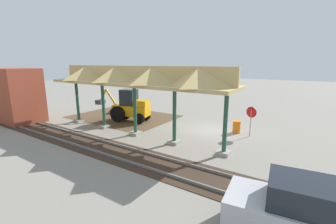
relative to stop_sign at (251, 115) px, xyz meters
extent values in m
plane|color=gray|center=(2.75, 0.19, -1.53)|extent=(120.00, 120.00, 0.00)
cube|color=brown|center=(11.69, 0.54, -1.52)|extent=(9.49, 7.00, 0.01)
cube|color=#9E998E|center=(0.42, 4.12, -1.43)|extent=(0.70, 0.70, 0.20)
cylinder|color=#1E4C38|center=(0.42, 4.12, 0.27)|extent=(0.24, 0.24, 3.60)
cube|color=#9E998E|center=(3.72, 4.12, -1.43)|extent=(0.70, 0.70, 0.20)
cylinder|color=#1E4C38|center=(3.72, 4.12, 0.27)|extent=(0.24, 0.24, 3.60)
cube|color=#9E998E|center=(7.02, 4.12, -1.43)|extent=(0.70, 0.70, 0.20)
cylinder|color=#1E4C38|center=(7.02, 4.12, 0.27)|extent=(0.24, 0.24, 3.60)
cube|color=#9E998E|center=(10.31, 4.12, -1.43)|extent=(0.70, 0.70, 0.20)
cylinder|color=#1E4C38|center=(10.31, 4.12, 0.27)|extent=(0.24, 0.24, 3.60)
cube|color=#9E998E|center=(13.61, 4.12, -1.43)|extent=(0.70, 0.70, 0.20)
cylinder|color=#1E4C38|center=(13.61, 4.12, 0.27)|extent=(0.24, 0.24, 3.60)
cube|color=tan|center=(7.02, 4.12, 2.17)|extent=(14.38, 3.20, 0.20)
cube|color=tan|center=(7.02, 4.12, 2.82)|extent=(14.38, 0.20, 1.10)
pyramid|color=tan|center=(2.07, 4.12, 2.82)|extent=(2.97, 3.20, 1.10)
pyramid|color=tan|center=(5.37, 4.12, 2.82)|extent=(2.97, 3.20, 1.10)
pyramid|color=tan|center=(8.66, 4.12, 2.82)|extent=(2.97, 3.20, 1.10)
pyramid|color=tan|center=(11.96, 4.12, 2.82)|extent=(2.97, 3.20, 1.10)
cube|color=slate|center=(2.75, 6.51, -1.45)|extent=(60.00, 0.08, 0.15)
cube|color=slate|center=(2.75, 7.95, -1.45)|extent=(60.00, 0.08, 0.15)
cube|color=#38281E|center=(2.75, 7.23, -1.51)|extent=(60.00, 2.58, 0.03)
cylinder|color=gray|center=(0.00, 0.00, -0.56)|extent=(0.06, 0.06, 1.94)
cylinder|color=red|center=(0.00, 0.00, 0.22)|extent=(0.74, 0.25, 0.76)
cube|color=orange|center=(9.94, 1.33, -0.56)|extent=(3.42, 2.05, 0.90)
cube|color=#1E262D|center=(10.14, 1.37, 0.59)|extent=(1.55, 1.46, 1.40)
cube|color=orange|center=(8.95, 1.07, 0.14)|extent=(1.39, 1.34, 0.50)
cylinder|color=black|center=(11.05, 0.87, -0.83)|extent=(1.43, 0.64, 1.40)
cylinder|color=black|center=(10.70, 2.26, -0.83)|extent=(1.43, 0.64, 1.40)
cylinder|color=black|center=(9.05, 0.43, -1.08)|extent=(0.95, 0.51, 0.90)
cylinder|color=black|center=(8.73, 1.69, -1.08)|extent=(0.95, 0.51, 0.90)
cylinder|color=orange|center=(11.94, 1.84, 0.55)|extent=(1.08, 0.44, 1.41)
cylinder|color=orange|center=(12.71, 2.03, 0.61)|extent=(0.84, 0.36, 1.27)
cube|color=#47474C|center=(13.05, 2.12, 0.02)|extent=(0.78, 0.92, 0.40)
cone|color=brown|center=(13.44, -0.24, -1.53)|extent=(3.93, 3.93, 2.07)
cube|color=brown|center=(17.97, 6.87, 0.79)|extent=(3.95, 2.76, 4.63)
cube|color=#B7B7BC|center=(-3.64, 9.19, -0.75)|extent=(4.37, 2.20, 0.95)
cube|color=#1E232B|center=(-3.85, 9.17, 0.09)|extent=(2.51, 1.79, 0.73)
cylinder|color=black|center=(-2.18, 8.61, -1.23)|extent=(0.62, 0.26, 0.60)
cylinder|color=orange|center=(1.04, -0.33, -1.08)|extent=(0.56, 0.56, 0.90)
camera|label=1|loc=(-3.49, 15.83, 3.57)|focal=24.00mm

